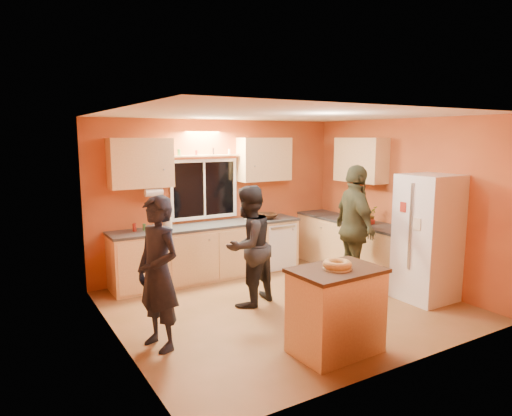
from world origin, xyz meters
TOP-DOWN VIEW (x-y plane):
  - ground at (0.00, 0.00)m, footprint 4.50×4.50m
  - room_shell at (0.12, 0.41)m, footprint 4.54×4.04m
  - back_counter at (0.01, 1.70)m, footprint 4.23×0.62m
  - right_counter at (1.95, 0.50)m, footprint 0.62×1.84m
  - refrigerator at (1.89, -0.80)m, footprint 0.72×0.70m
  - island at (-0.30, -1.40)m, footprint 0.99×0.69m
  - bundt_pastry at (-0.30, -1.40)m, footprint 0.31×0.31m
  - person_left at (-1.90, -0.32)m, footprint 0.57×0.71m
  - person_center at (-0.40, 0.32)m, footprint 0.99×0.89m
  - person_right at (1.27, 0.02)m, footprint 0.78×1.21m
  - mixing_bowl at (0.73, 1.66)m, footprint 0.41×0.41m
  - utensil_crock at (-1.05, 1.71)m, footprint 0.14×0.14m
  - potted_plant at (2.00, 0.46)m, footprint 0.31×0.30m
  - red_box at (1.92, 0.39)m, footprint 0.18×0.14m

SIDE VIEW (x-z plane):
  - ground at x=0.00m, z-range 0.00..0.00m
  - back_counter at x=0.01m, z-range 0.00..0.90m
  - right_counter at x=1.95m, z-range 0.00..0.90m
  - island at x=-0.30m, z-range 0.01..0.94m
  - person_center at x=-0.40m, z-range 0.00..1.67m
  - person_left at x=-1.90m, z-range 0.00..1.70m
  - refrigerator at x=1.89m, z-range 0.00..1.80m
  - red_box at x=1.92m, z-range 0.90..0.97m
  - mixing_bowl at x=0.73m, z-range 0.90..0.99m
  - person_right at x=1.27m, z-range 0.00..1.91m
  - bundt_pastry at x=-0.30m, z-range 0.93..1.02m
  - utensil_crock at x=-1.05m, z-range 0.90..1.07m
  - potted_plant at x=2.00m, z-range 0.90..1.17m
  - room_shell at x=0.12m, z-range 0.31..2.92m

